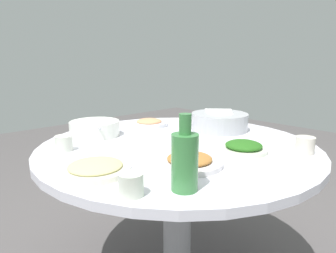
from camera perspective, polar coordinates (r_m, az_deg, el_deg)
round_dining_table at (r=1.40m, az=1.84°, el=-7.91°), size 1.25×1.25×0.72m
rice_bowl at (r=1.64m, az=9.86°, el=1.01°), size 0.31×0.31×0.10m
soup_bowl at (r=1.54m, az=-13.90°, el=-0.44°), size 0.25×0.26×0.07m
dish_noodles at (r=1.05m, az=-13.76°, el=-7.72°), size 0.24×0.24×0.04m
dish_shrimp at (r=1.73m, az=-3.65°, el=0.71°), size 0.22×0.22×0.04m
dish_greens at (r=1.28m, az=14.33°, el=-3.86°), size 0.20×0.20×0.05m
dish_tofu_braise at (r=1.08m, az=4.16°, el=-6.63°), size 0.24×0.24×0.04m
green_bottle at (r=0.86m, az=3.23°, el=-6.46°), size 0.08×0.08×0.23m
tea_cup_near at (r=1.32m, az=-19.40°, el=-3.06°), size 0.07×0.07×0.06m
tea_cup_far at (r=0.85m, az=-7.13°, el=-10.99°), size 0.07×0.07×0.07m
tea_cup_side at (r=1.34m, az=24.85°, el=-3.28°), size 0.08×0.08×0.07m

